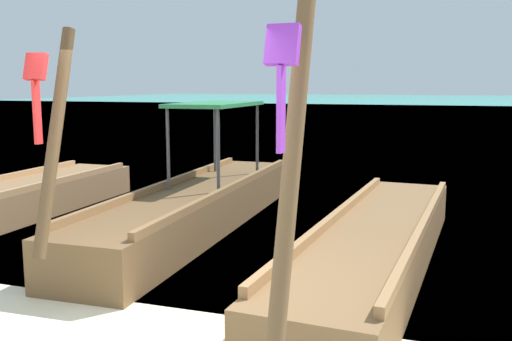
# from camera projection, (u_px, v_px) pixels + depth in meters

# --- Properties ---
(sea_water) EXTENTS (120.00, 120.00, 0.00)m
(sea_water) POSITION_uv_depth(u_px,v_px,m) (425.00, 105.00, 61.76)
(sea_water) COLOR #2DB29E
(sea_water) RESTS_ON ground
(longtail_boat_red_ribbon) EXTENTS (1.27, 6.89, 2.72)m
(longtail_boat_red_ribbon) POSITION_uv_depth(u_px,v_px,m) (198.00, 205.00, 8.63)
(longtail_boat_red_ribbon) COLOR brown
(longtail_boat_red_ribbon) RESTS_ON ground
(longtail_boat_violet_ribbon) EXTENTS (1.52, 6.51, 2.83)m
(longtail_boat_violet_ribbon) POSITION_uv_depth(u_px,v_px,m) (377.00, 246.00, 6.64)
(longtail_boat_violet_ribbon) COLOR brown
(longtail_boat_violet_ribbon) RESTS_ON ground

